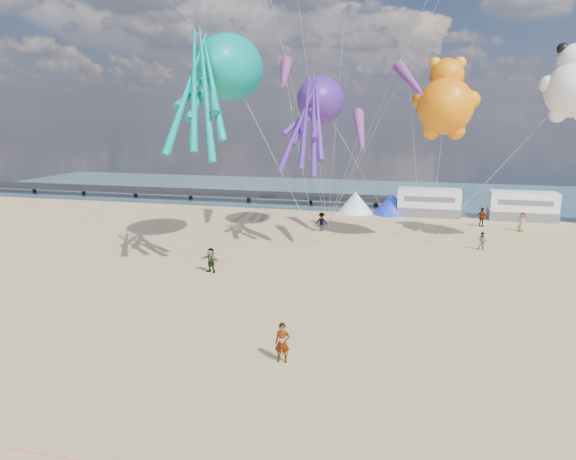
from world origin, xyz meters
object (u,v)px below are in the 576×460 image
object	(u,v)px
sandbag_a	(316,242)
kite_octopus_teal	(229,67)
beachgoer_0	(522,222)
motorhome_1	(523,206)
tent_blue	(391,204)
windsock_left	(285,73)
sandbag_e	(328,227)
beachgoer_1	(482,241)
sandbag_d	(420,230)
standing_person	(282,343)
sandbag_c	(430,243)
windsock_right	(360,130)
windsock_mid	(409,79)
motorhome_0	(429,202)
beachgoer_3	(482,217)
kite_teddy_orange	(445,106)
sandbag_b	(396,233)
beachgoer_4	(211,260)
kite_octopus_purple	(321,100)
beachgoer_2	(322,222)
tent_white	(355,202)

from	to	relation	value
sandbag_a	kite_octopus_teal	world-z (taller)	kite_octopus_teal
beachgoer_0	motorhome_1	bearing A→B (deg)	97.70
tent_blue	windsock_left	distance (m)	20.44
motorhome_1	sandbag_e	xyz separation A→B (m)	(-19.14, -8.70, -1.39)
beachgoer_1	sandbag_d	world-z (taller)	beachgoer_1
beachgoer_1	sandbag_a	bearing A→B (deg)	-162.90
standing_person	sandbag_c	bearing A→B (deg)	68.16
motorhome_1	sandbag_c	world-z (taller)	motorhome_1
sandbag_d	windsock_right	world-z (taller)	windsock_right
windsock_right	windsock_mid	bearing A→B (deg)	25.98
sandbag_d	windsock_right	distance (m)	13.79
motorhome_0	motorhome_1	distance (m)	9.50
beachgoer_3	motorhome_1	bearing A→B (deg)	23.10
beachgoer_3	tent_blue	bearing A→B (deg)	132.18
sandbag_a	kite_octopus_teal	size ratio (longest dim) A/B	0.04
kite_teddy_orange	motorhome_1	bearing A→B (deg)	33.56
motorhome_1	sandbag_b	bearing A→B (deg)	-141.09
motorhome_0	beachgoer_3	size ratio (longest dim) A/B	3.54
beachgoer_4	kite_octopus_purple	world-z (taller)	kite_octopus_purple
kite_teddy_orange	sandbag_d	bearing A→B (deg)	78.04
tent_blue	standing_person	world-z (taller)	tent_blue
beachgoer_4	windsock_mid	distance (m)	20.91
beachgoer_2	windsock_left	bearing A→B (deg)	46.28
motorhome_1	standing_person	bearing A→B (deg)	-113.88
beachgoer_0	beachgoer_4	distance (m)	30.41
sandbag_c	kite_teddy_orange	size ratio (longest dim) A/B	0.07
beachgoer_1	motorhome_1	bearing A→B (deg)	81.58
sandbag_c	kite_teddy_orange	world-z (taller)	kite_teddy_orange
beachgoer_2	beachgoer_4	bearing A→B (deg)	74.20
tent_white	standing_person	size ratio (longest dim) A/B	2.19
sandbag_c	sandbag_d	bearing A→B (deg)	100.48
sandbag_b	tent_blue	bearing A→B (deg)	95.74
sandbag_a	windsock_mid	xyz separation A→B (m)	(7.17, 0.77, 13.41)
motorhome_0	sandbag_a	world-z (taller)	motorhome_0
sandbag_e	windsock_right	xyz separation A→B (m)	(3.79, -8.19, 9.52)
beachgoer_4	kite_teddy_orange	xyz separation A→B (m)	(15.51, 10.85, 10.57)
beachgoer_1	tent_blue	bearing A→B (deg)	132.53
tent_white	beachgoer_1	distance (m)	18.52
kite_octopus_purple	beachgoer_3	bearing A→B (deg)	38.01
kite_teddy_orange	windsock_mid	xyz separation A→B (m)	(-2.84, -0.04, 2.07)
beachgoer_0	kite_octopus_teal	world-z (taller)	kite_octopus_teal
beachgoer_2	windsock_left	world-z (taller)	windsock_left
sandbag_e	kite_teddy_orange	world-z (taller)	kite_teddy_orange
tent_blue	windsock_right	xyz separation A→B (m)	(-1.84, -16.88, 8.43)
tent_white	beachgoer_4	size ratio (longest dim) A/B	2.28
motorhome_1	tent_white	distance (m)	17.50
beachgoer_1	kite_teddy_orange	xyz separation A→B (m)	(-3.60, -0.22, 10.70)
sandbag_c	tent_blue	bearing A→B (deg)	107.22
sandbag_e	motorhome_0	bearing A→B (deg)	42.06
tent_blue	beachgoer_4	bearing A→B (deg)	-113.78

